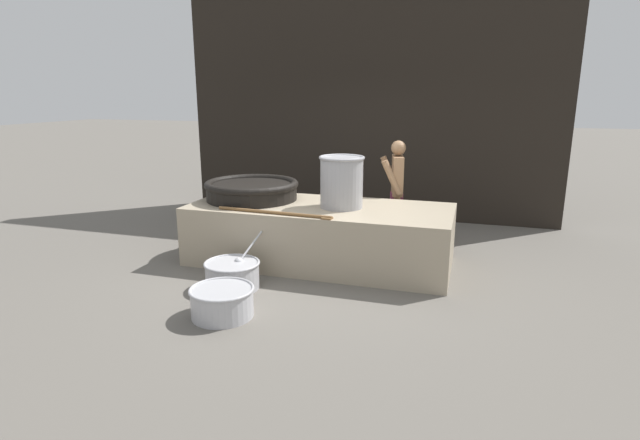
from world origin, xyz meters
The scene contains 9 objects.
ground_plane centered at (0.00, 0.00, 0.00)m, with size 60.00×60.00×0.00m, color #666059.
back_wall centered at (0.00, 2.82, 2.23)m, with size 6.67×0.24×4.47m, color black.
hearth_platform centered at (0.00, 0.00, 0.38)m, with size 3.40×1.42×0.77m.
giant_wok_near centered at (-1.02, 0.11, 0.91)m, with size 1.29×1.29×0.26m.
stock_pot centered at (0.29, 0.00, 1.11)m, with size 0.58×0.58×0.66m.
stirring_paddle centered at (-0.34, -0.61, 0.79)m, with size 1.51×0.16×0.04m.
cook centered at (0.82, 1.14, 0.83)m, with size 0.42×0.60×1.54m.
prep_bowl_vegetables centered at (-0.69, -1.19, 0.18)m, with size 0.64×0.81×0.58m.
prep_bowl_meat centered at (-0.44, -1.90, 0.17)m, with size 0.66×0.66×0.31m.
Camera 1 is at (1.88, -6.06, 2.20)m, focal length 28.00 mm.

